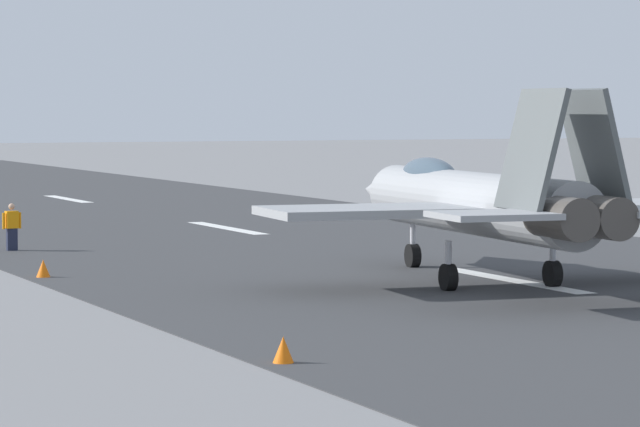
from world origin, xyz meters
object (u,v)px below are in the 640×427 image
(fighter_jet, at_px, (476,201))
(marker_cone_mid, at_px, (43,269))
(crew_person, at_px, (12,227))
(marker_cone_near, at_px, (283,350))

(fighter_jet, xyz_separation_m, marker_cone_mid, (6.53, 11.12, -2.11))
(fighter_jet, distance_m, crew_person, 19.02)
(fighter_jet, xyz_separation_m, marker_cone_near, (-12.12, 11.12, -2.11))
(fighter_jet, bearing_deg, crew_person, 30.80)
(fighter_jet, relative_size, crew_person, 10.31)
(fighter_jet, xyz_separation_m, crew_person, (16.28, 9.70, -1.54))
(fighter_jet, relative_size, marker_cone_mid, 31.83)
(marker_cone_near, relative_size, marker_cone_mid, 1.00)
(fighter_jet, distance_m, marker_cone_near, 16.58)
(marker_cone_near, height_order, marker_cone_mid, same)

